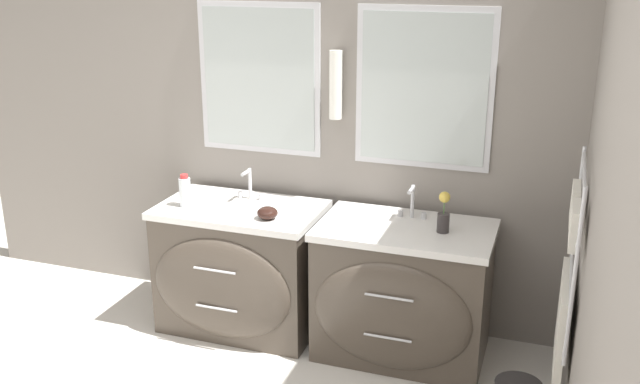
{
  "coord_description": "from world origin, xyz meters",
  "views": [
    {
      "loc": [
        1.52,
        -1.95,
        2.27
      ],
      "look_at": [
        0.33,
        1.47,
        1.05
      ],
      "focal_mm": 40.0,
      "sensor_mm": 36.0,
      "label": 1
    }
  ],
  "objects_px": {
    "vanity_right": "(402,293)",
    "amenity_bowl": "(267,213)",
    "vanity_left": "(239,268)",
    "flower_vase": "(444,215)",
    "toiletry_bottle": "(185,191)"
  },
  "relations": [
    {
      "from": "vanity_right",
      "to": "flower_vase",
      "type": "xyz_separation_m",
      "value": [
        0.21,
        0.03,
        0.5
      ]
    },
    {
      "from": "vanity_left",
      "to": "vanity_right",
      "type": "height_order",
      "value": "same"
    },
    {
      "from": "amenity_bowl",
      "to": "flower_vase",
      "type": "xyz_separation_m",
      "value": [
        1.0,
        0.13,
        0.07
      ]
    },
    {
      "from": "vanity_left",
      "to": "toiletry_bottle",
      "type": "xyz_separation_m",
      "value": [
        -0.31,
        -0.06,
        0.49
      ]
    },
    {
      "from": "vanity_right",
      "to": "amenity_bowl",
      "type": "relative_size",
      "value": 8.17
    },
    {
      "from": "vanity_right",
      "to": "flower_vase",
      "type": "distance_m",
      "value": 0.54
    },
    {
      "from": "vanity_right",
      "to": "vanity_left",
      "type": "bearing_deg",
      "value": 180.0
    },
    {
      "from": "vanity_right",
      "to": "flower_vase",
      "type": "bearing_deg",
      "value": 7.69
    },
    {
      "from": "amenity_bowl",
      "to": "flower_vase",
      "type": "bearing_deg",
      "value": 7.35
    },
    {
      "from": "vanity_left",
      "to": "flower_vase",
      "type": "bearing_deg",
      "value": 1.31
    },
    {
      "from": "vanity_left",
      "to": "toiletry_bottle",
      "type": "height_order",
      "value": "toiletry_bottle"
    },
    {
      "from": "amenity_bowl",
      "to": "vanity_left",
      "type": "bearing_deg",
      "value": 157.7
    },
    {
      "from": "vanity_left",
      "to": "amenity_bowl",
      "type": "height_order",
      "value": "amenity_bowl"
    },
    {
      "from": "amenity_bowl",
      "to": "flower_vase",
      "type": "relative_size",
      "value": 0.52
    },
    {
      "from": "vanity_right",
      "to": "amenity_bowl",
      "type": "bearing_deg",
      "value": -172.74
    }
  ]
}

